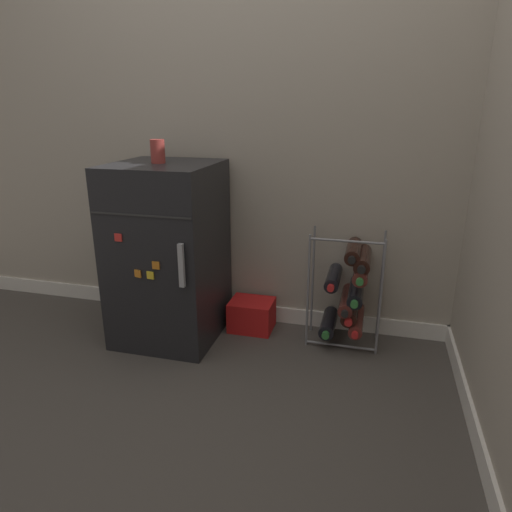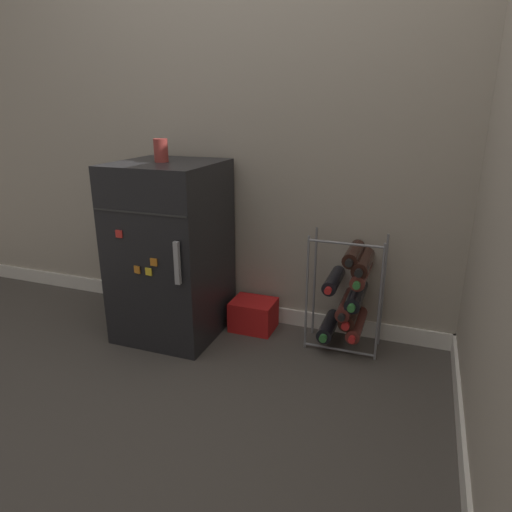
{
  "view_description": "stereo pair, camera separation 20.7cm",
  "coord_description": "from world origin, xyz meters",
  "px_view_note": "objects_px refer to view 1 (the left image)",
  "views": [
    {
      "loc": [
        0.48,
        -1.61,
        1.18
      ],
      "look_at": [
        -0.07,
        0.49,
        0.46
      ],
      "focal_mm": 32.0,
      "sensor_mm": 36.0,
      "label": 1
    },
    {
      "loc": [
        0.68,
        -1.55,
        1.18
      ],
      "look_at": [
        -0.07,
        0.49,
        0.46
      ],
      "focal_mm": 32.0,
      "sensor_mm": 36.0,
      "label": 2
    }
  ],
  "objects_px": {
    "soda_box": "(252,315)",
    "fridge_top_cup": "(158,151)",
    "mini_fridge": "(169,253)",
    "wine_rack": "(350,290)"
  },
  "relations": [
    {
      "from": "mini_fridge",
      "to": "fridge_top_cup",
      "type": "bearing_deg",
      "value": -164.28
    },
    {
      "from": "wine_rack",
      "to": "fridge_top_cup",
      "type": "height_order",
      "value": "fridge_top_cup"
    },
    {
      "from": "wine_rack",
      "to": "soda_box",
      "type": "relative_size",
      "value": 2.54
    },
    {
      "from": "soda_box",
      "to": "fridge_top_cup",
      "type": "distance_m",
      "value": 0.99
    },
    {
      "from": "mini_fridge",
      "to": "wine_rack",
      "type": "bearing_deg",
      "value": 8.36
    },
    {
      "from": "wine_rack",
      "to": "fridge_top_cup",
      "type": "distance_m",
      "value": 1.16
    },
    {
      "from": "wine_rack",
      "to": "fridge_top_cup",
      "type": "xyz_separation_m",
      "value": [
        -0.94,
        -0.14,
        0.67
      ]
    },
    {
      "from": "mini_fridge",
      "to": "soda_box",
      "type": "height_order",
      "value": "mini_fridge"
    },
    {
      "from": "wine_rack",
      "to": "fridge_top_cup",
      "type": "relative_size",
      "value": 5.33
    },
    {
      "from": "soda_box",
      "to": "fridge_top_cup",
      "type": "xyz_separation_m",
      "value": [
        -0.42,
        -0.16,
        0.89
      ]
    }
  ]
}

